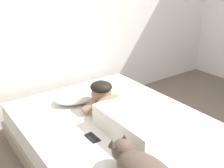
% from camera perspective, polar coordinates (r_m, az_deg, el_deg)
% --- Properties ---
extents(back_wall, '(4.44, 0.12, 2.50)m').
position_cam_1_polar(back_wall, '(3.09, -7.86, 17.33)').
color(back_wall, silver).
rests_on(back_wall, ground).
extents(bed, '(1.47, 2.10, 0.36)m').
position_cam_1_polar(bed, '(2.34, 2.60, -12.82)').
color(bed, gray).
rests_on(bed, ground).
extents(pillow, '(0.52, 0.32, 0.11)m').
position_cam_1_polar(pillow, '(2.66, -6.89, -2.34)').
color(pillow, white).
rests_on(pillow, bed).
extents(person_lying, '(0.43, 0.92, 0.27)m').
position_cam_1_polar(person_lying, '(2.21, 2.97, -6.34)').
color(person_lying, silver).
rests_on(person_lying, bed).
extents(coffee_cup, '(0.12, 0.09, 0.07)m').
position_cam_1_polar(coffee_cup, '(2.59, -0.35, -3.39)').
color(coffee_cup, teal).
rests_on(coffee_cup, bed).
extents(cell_phone, '(0.07, 0.14, 0.01)m').
position_cam_1_polar(cell_phone, '(2.10, -4.19, -11.30)').
color(cell_phone, black).
rests_on(cell_phone, bed).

